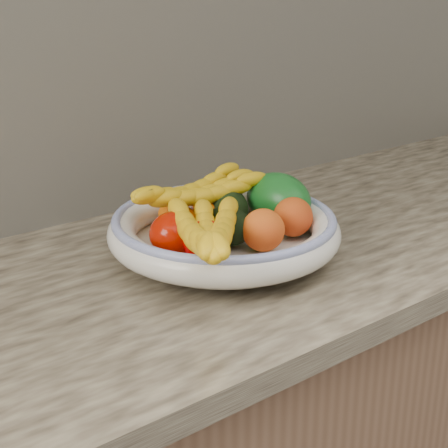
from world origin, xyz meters
TOP-DOWN VIEW (x-y plane):
  - fruit_bowl at (0.00, 1.66)m, footprint 0.39×0.39m
  - clementine_back_left at (-0.03, 1.77)m, footprint 0.06×0.06m
  - clementine_back_right at (0.04, 1.76)m, footprint 0.07×0.07m
  - clementine_back_mid at (0.01, 1.72)m, footprint 0.07×0.07m
  - clementine_extra at (-0.03, 1.73)m, footprint 0.05×0.05m
  - tomato_left at (-0.09, 1.67)m, footprint 0.09×0.09m
  - tomato_near_left at (-0.07, 1.61)m, footprint 0.09×0.09m
  - avocado_center at (-0.00, 1.64)m, footprint 0.07×0.10m
  - avocado_right at (0.05, 1.71)m, footprint 0.11×0.12m
  - green_mango at (0.13, 1.67)m, footprint 0.12×0.14m
  - peach_front at (0.02, 1.59)m, footprint 0.09×0.09m
  - peach_right at (0.10, 1.60)m, footprint 0.07×0.07m
  - banana_bunch_back at (-0.00, 1.74)m, footprint 0.27×0.11m
  - banana_bunch_front at (-0.10, 1.57)m, footprint 0.27×0.32m

SIDE VIEW (x-z plane):
  - fruit_bowl at x=0.00m, z-range 0.91..0.99m
  - clementine_back_left at x=-0.03m, z-range 0.93..0.98m
  - clementine_back_right at x=0.04m, z-range 0.93..0.98m
  - clementine_back_mid at x=0.01m, z-range 0.93..0.98m
  - clementine_extra at x=-0.03m, z-range 0.93..0.98m
  - tomato_left at x=-0.09m, z-range 0.93..1.00m
  - tomato_near_left at x=-0.07m, z-range 0.93..1.00m
  - avocado_center at x=0.00m, z-range 0.93..1.00m
  - avocado_right at x=0.05m, z-range 0.93..1.00m
  - peach_front at x=0.02m, z-range 0.93..1.00m
  - peach_right at x=0.10m, z-range 0.93..1.00m
  - green_mango at x=0.13m, z-range 0.92..1.03m
  - banana_bunch_front at x=-0.10m, z-range 0.94..1.02m
  - banana_bunch_back at x=0.00m, z-range 0.95..1.03m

